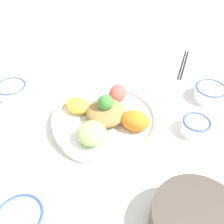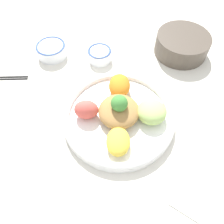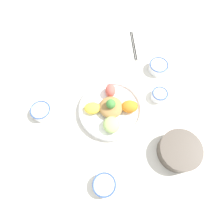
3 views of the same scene
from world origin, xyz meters
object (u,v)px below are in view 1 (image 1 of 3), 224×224
object	(u,v)px
rice_bowl_blue	(210,92)
serving_spoon_main	(155,85)
side_serving_bowl	(196,221)
chopsticks_pair_near	(183,64)
rice_bowl_plain	(12,90)
sauce_bowl_red	(21,219)
salad_platter	(106,118)
sauce_bowl_dark	(196,126)

from	to	relation	value
rice_bowl_blue	serving_spoon_main	world-z (taller)	rice_bowl_blue
side_serving_bowl	chopsticks_pair_near	distance (m)	0.66
rice_bowl_blue	chopsticks_pair_near	bearing A→B (deg)	166.37
rice_bowl_plain	sauce_bowl_red	bearing A→B (deg)	-7.34
rice_bowl_blue	serving_spoon_main	bearing A→B (deg)	-137.88
serving_spoon_main	rice_bowl_plain	bearing A→B (deg)	162.31
chopsticks_pair_near	salad_platter	bearing A→B (deg)	157.09
serving_spoon_main	side_serving_bowl	bearing A→B (deg)	-111.91
side_serving_bowl	chopsticks_pair_near	xyz separation A→B (m)	(-0.54, 0.38, -0.04)
rice_bowl_plain	sauce_bowl_dark	bearing A→B (deg)	48.24
sauce_bowl_red	chopsticks_pair_near	world-z (taller)	sauce_bowl_red
sauce_bowl_dark	chopsticks_pair_near	world-z (taller)	sauce_bowl_dark
rice_bowl_plain	serving_spoon_main	xyz separation A→B (m)	(0.16, 0.47, -0.02)
sauce_bowl_dark	serving_spoon_main	distance (m)	0.25
salad_platter	chopsticks_pair_near	size ratio (longest dim) A/B	1.96
rice_bowl_plain	chopsticks_pair_near	size ratio (longest dim) A/B	0.61
rice_bowl_blue	sauce_bowl_red	bearing A→B (deg)	-75.77
sauce_bowl_red	salad_platter	bearing A→B (deg)	124.92
side_serving_bowl	salad_platter	bearing A→B (deg)	-174.58
sauce_bowl_red	sauce_bowl_dark	bearing A→B (deg)	96.94
rice_bowl_plain	side_serving_bowl	distance (m)	0.69
salad_platter	side_serving_bowl	xyz separation A→B (m)	(0.37, 0.04, 0.01)
serving_spoon_main	sauce_bowl_red	bearing A→B (deg)	-148.68
salad_platter	rice_bowl_blue	world-z (taller)	salad_platter
side_serving_bowl	serving_spoon_main	xyz separation A→B (m)	(-0.48, 0.20, -0.04)
chopsticks_pair_near	rice_bowl_plain	bearing A→B (deg)	126.52
sauce_bowl_red	sauce_bowl_dark	size ratio (longest dim) A/B	1.25
sauce_bowl_red	rice_bowl_plain	bearing A→B (deg)	172.66
rice_bowl_plain	chopsticks_pair_near	xyz separation A→B (m)	(0.10, 0.65, -0.02)
rice_bowl_blue	side_serving_bowl	size ratio (longest dim) A/B	0.55
sauce_bowl_red	chopsticks_pair_near	size ratio (longest dim) A/B	0.62
side_serving_bowl	sauce_bowl_red	bearing A→B (deg)	-117.31
sauce_bowl_red	rice_bowl_plain	world-z (taller)	same
sauce_bowl_red	sauce_bowl_dark	world-z (taller)	sauce_bowl_dark
side_serving_bowl	chopsticks_pair_near	bearing A→B (deg)	144.93
rice_bowl_blue	rice_bowl_plain	bearing A→B (deg)	-116.82
rice_bowl_blue	chopsticks_pair_near	xyz separation A→B (m)	(-0.21, 0.05, -0.02)
chopsticks_pair_near	sauce_bowl_red	bearing A→B (deg)	162.72
sauce_bowl_dark	rice_bowl_plain	distance (m)	0.61
salad_platter	chopsticks_pair_near	distance (m)	0.45
rice_bowl_plain	side_serving_bowl	bearing A→B (deg)	22.69
salad_platter	side_serving_bowl	distance (m)	0.37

